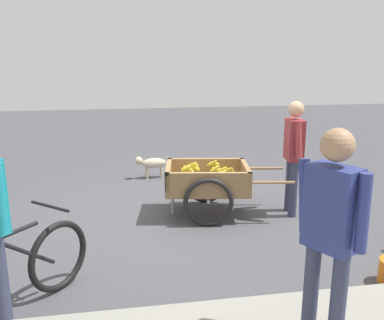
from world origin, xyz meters
name	(u,v)px	position (x,y,z in m)	size (l,w,h in m)	color
ground_plane	(182,211)	(0.00, 0.00, 0.00)	(24.00, 24.00, 0.00)	#47474C
fruit_cart	(208,183)	(-0.33, 0.12, 0.44)	(1.75, 1.04, 0.72)	#937047
vendor_person	(294,148)	(-1.46, 0.30, 0.92)	(0.25, 0.59, 1.54)	#333851
bicycle	(11,279)	(1.71, 2.14, 0.35)	(1.12, 1.31, 0.85)	black
dog	(152,163)	(0.30, -1.72, 0.27)	(0.67, 0.21, 0.40)	beige
bystander_person	(330,224)	(-0.60, 2.93, 1.00)	(0.34, 0.51, 1.66)	#333851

